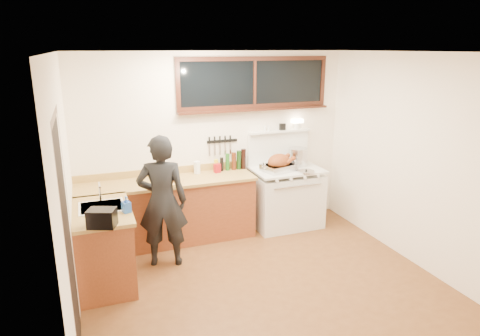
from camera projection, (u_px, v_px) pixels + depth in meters
name	position (u px, v px, depth m)	size (l,w,h in m)	color
ground_plane	(261.00, 282.00, 5.02)	(4.00, 3.50, 0.02)	brown
room_shell	(263.00, 144.00, 4.57)	(4.10, 3.60, 2.65)	white
counter_back	(168.00, 211.00, 5.94)	(2.44, 0.64, 1.00)	brown
counter_left	(104.00, 246.00, 4.89)	(0.64, 1.09, 0.90)	brown
sink_unit	(102.00, 211.00, 4.86)	(0.50, 0.45, 0.37)	white
vintage_stove	(286.00, 196.00, 6.50)	(1.02, 0.74, 1.58)	white
back_window	(255.00, 89.00, 6.21)	(2.32, 0.13, 0.77)	black
left_doorway	(69.00, 241.00, 3.56)	(0.02, 1.04, 2.17)	black
knife_strip	(221.00, 142.00, 6.25)	(0.46, 0.03, 0.28)	black
man	(162.00, 201.00, 5.22)	(0.69, 0.54, 1.66)	black
soap_bottle	(126.00, 205.00, 4.66)	(0.11, 0.11, 0.18)	blue
toaster	(102.00, 218.00, 4.29)	(0.32, 0.27, 0.19)	black
cutting_board	(167.00, 179.00, 5.68)	(0.50, 0.43, 0.14)	#AC8744
roast_turkey	(279.00, 164.00, 6.24)	(0.53, 0.45, 0.25)	silver
stockpot	(298.00, 157.00, 6.51)	(0.36, 0.36, 0.27)	silver
saucepan	(287.00, 162.00, 6.49)	(0.20, 0.29, 0.12)	silver
pot_lid	(306.00, 171.00, 6.18)	(0.32, 0.32, 0.04)	silver
coffee_tin	(217.00, 168.00, 6.16)	(0.10, 0.09, 0.13)	maroon
pitcher	(197.00, 167.00, 6.11)	(0.12, 0.12, 0.18)	white
bottle_cluster	(233.00, 161.00, 6.29)	(0.49, 0.07, 0.30)	black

